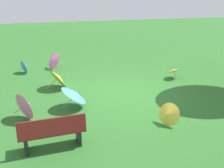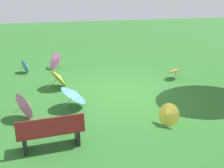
{
  "view_description": "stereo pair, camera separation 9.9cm",
  "coord_description": "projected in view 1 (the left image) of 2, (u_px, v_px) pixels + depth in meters",
  "views": [
    {
      "loc": [
        2.46,
        8.86,
        3.84
      ],
      "look_at": [
        0.6,
        0.56,
        0.6
      ],
      "focal_mm": 42.65,
      "sensor_mm": 36.0,
      "label": 1
    },
    {
      "loc": [
        2.36,
        8.88,
        3.84
      ],
      "look_at": [
        0.6,
        0.56,
        0.6
      ],
      "focal_mm": 42.65,
      "sensor_mm": 36.0,
      "label": 2
    }
  ],
  "objects": [
    {
      "name": "parasol_pink_3",
      "position": [
        52.0,
        61.0,
        12.52
      ],
      "size": [
        0.96,
        1.0,
        0.83
      ],
      "color": "tan",
      "rests_on": "ground"
    },
    {
      "name": "parasol_yellow_0",
      "position": [
        59.0,
        77.0,
        10.25
      ],
      "size": [
        1.01,
        1.11,
        0.86
      ],
      "color": "tan",
      "rests_on": "ground"
    },
    {
      "name": "parasol_pink_1",
      "position": [
        27.0,
        105.0,
        7.91
      ],
      "size": [
        0.83,
        0.89,
        0.86
      ],
      "color": "tan",
      "rests_on": "ground"
    },
    {
      "name": "parasol_blue_0",
      "position": [
        25.0,
        66.0,
        12.03
      ],
      "size": [
        0.6,
        0.65,
        0.61
      ],
      "color": "tan",
      "rests_on": "ground"
    },
    {
      "name": "parasol_yellow_1",
      "position": [
        168.0,
        114.0,
        7.58
      ],
      "size": [
        0.7,
        0.76,
        0.67
      ],
      "color": "tan",
      "rests_on": "ground"
    },
    {
      "name": "ground",
      "position": [
        124.0,
        93.0,
        9.95
      ],
      "size": [
        40.0,
        40.0,
        0.0
      ],
      "primitive_type": "plane",
      "color": "#2D6B28"
    },
    {
      "name": "parasol_orange_0",
      "position": [
        174.0,
        70.0,
        11.32
      ],
      "size": [
        0.75,
        0.73,
        0.54
      ],
      "color": "tan",
      "rests_on": "ground"
    },
    {
      "name": "parasol_blue_1",
      "position": [
        75.0,
        93.0,
        8.58
      ],
      "size": [
        0.88,
        0.95,
        0.83
      ],
      "color": "tan",
      "rests_on": "ground"
    },
    {
      "name": "park_bench",
      "position": [
        52.0,
        132.0,
        6.41
      ],
      "size": [
        1.64,
        0.63,
        0.9
      ],
      "color": "maroon",
      "rests_on": "ground"
    }
  ]
}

